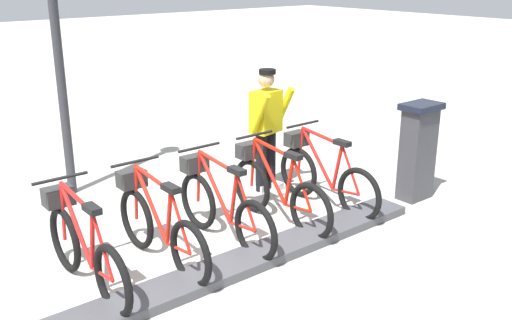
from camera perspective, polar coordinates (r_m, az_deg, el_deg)
ground_plane at (r=6.06m, az=-1.38°, el=-10.40°), size 60.00×60.00×0.00m
dock_rail_base at (r=6.04m, az=-1.38°, el=-9.98°), size 0.44×4.77×0.10m
payment_kiosk at (r=7.83m, az=15.48°, el=0.96°), size 0.36×0.52×1.28m
bike_docked_0 at (r=7.41m, az=6.56°, el=-1.39°), size 1.72×0.54×1.02m
bike_docked_1 at (r=6.89m, az=1.91°, el=-2.81°), size 1.72×0.54×1.02m
bike_docked_2 at (r=6.43m, az=-3.45°, el=-4.42°), size 1.72×0.54×1.02m
bike_docked_3 at (r=6.05m, az=-9.59°, el=-6.21°), size 1.72×0.54×1.02m
bike_docked_4 at (r=5.74m, az=-16.52°, el=-8.12°), size 1.72×0.54×1.02m
worker_near_rack at (r=7.76m, az=1.02°, el=3.36°), size 0.50×0.67×1.66m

